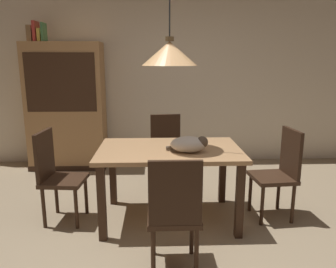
{
  "coord_description": "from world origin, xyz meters",
  "views": [
    {
      "loc": [
        -0.12,
        -2.55,
        1.6
      ],
      "look_at": [
        0.0,
        0.78,
        0.85
      ],
      "focal_mm": 35.13,
      "sensor_mm": 36.0,
      "label": 1
    }
  ],
  "objects_px": {
    "book_yellow_short": "(41,35)",
    "book_green_slim": "(44,32)",
    "dining_table": "(169,158)",
    "chair_left_side": "(56,172)",
    "book_red_tall": "(36,32)",
    "book_brown_thick": "(31,34)",
    "pendant_lamp": "(170,53)",
    "chair_far_back": "(166,148)",
    "hutch_bookcase": "(67,109)",
    "cat_sleeping": "(190,144)",
    "chair_right_side": "(280,170)",
    "chair_near_front": "(174,210)"
  },
  "relations": [
    {
      "from": "book_red_tall",
      "to": "book_yellow_short",
      "type": "distance_m",
      "value": 0.08
    },
    {
      "from": "chair_right_side",
      "to": "cat_sleeping",
      "type": "relative_size",
      "value": 2.38
    },
    {
      "from": "dining_table",
      "to": "book_brown_thick",
      "type": "distance_m",
      "value": 2.87
    },
    {
      "from": "dining_table",
      "to": "book_yellow_short",
      "type": "bearing_deg",
      "value": 135.02
    },
    {
      "from": "cat_sleeping",
      "to": "chair_right_side",
      "type": "bearing_deg",
      "value": 8.77
    },
    {
      "from": "hutch_bookcase",
      "to": "book_brown_thick",
      "type": "bearing_deg",
      "value": 179.79
    },
    {
      "from": "pendant_lamp",
      "to": "book_yellow_short",
      "type": "height_order",
      "value": "pendant_lamp"
    },
    {
      "from": "book_yellow_short",
      "to": "book_brown_thick",
      "type": "bearing_deg",
      "value": 180.0
    },
    {
      "from": "dining_table",
      "to": "pendant_lamp",
      "type": "bearing_deg",
      "value": 83.32
    },
    {
      "from": "chair_right_side",
      "to": "book_red_tall",
      "type": "distance_m",
      "value": 3.71
    },
    {
      "from": "chair_far_back",
      "to": "chair_left_side",
      "type": "bearing_deg",
      "value": -142.14
    },
    {
      "from": "dining_table",
      "to": "cat_sleeping",
      "type": "height_order",
      "value": "cat_sleeping"
    },
    {
      "from": "dining_table",
      "to": "chair_left_side",
      "type": "bearing_deg",
      "value": 179.65
    },
    {
      "from": "chair_left_side",
      "to": "book_yellow_short",
      "type": "bearing_deg",
      "value": 109.55
    },
    {
      "from": "dining_table",
      "to": "book_yellow_short",
      "type": "relative_size",
      "value": 7.0
    },
    {
      "from": "cat_sleeping",
      "to": "hutch_bookcase",
      "type": "distance_m",
      "value": 2.49
    },
    {
      "from": "chair_left_side",
      "to": "book_yellow_short",
      "type": "height_order",
      "value": "book_yellow_short"
    },
    {
      "from": "chair_right_side",
      "to": "cat_sleeping",
      "type": "distance_m",
      "value": 1.01
    },
    {
      "from": "chair_far_back",
      "to": "cat_sleeping",
      "type": "height_order",
      "value": "chair_far_back"
    },
    {
      "from": "chair_near_front",
      "to": "book_yellow_short",
      "type": "bearing_deg",
      "value": 123.64
    },
    {
      "from": "chair_far_back",
      "to": "chair_right_side",
      "type": "bearing_deg",
      "value": -37.5
    },
    {
      "from": "book_yellow_short",
      "to": "pendant_lamp",
      "type": "bearing_deg",
      "value": -44.98
    },
    {
      "from": "hutch_bookcase",
      "to": "book_red_tall",
      "type": "xyz_separation_m",
      "value": [
        -0.35,
        0.0,
        1.1
      ]
    },
    {
      "from": "chair_right_side",
      "to": "book_yellow_short",
      "type": "relative_size",
      "value": 4.65
    },
    {
      "from": "book_brown_thick",
      "to": "book_yellow_short",
      "type": "relative_size",
      "value": 1.2
    },
    {
      "from": "book_yellow_short",
      "to": "book_green_slim",
      "type": "bearing_deg",
      "value": 0.0
    },
    {
      "from": "dining_table",
      "to": "book_brown_thick",
      "type": "relative_size",
      "value": 5.83
    },
    {
      "from": "chair_left_side",
      "to": "book_green_slim",
      "type": "distance_m",
      "value": 2.34
    },
    {
      "from": "pendant_lamp",
      "to": "hutch_bookcase",
      "type": "height_order",
      "value": "pendant_lamp"
    },
    {
      "from": "dining_table",
      "to": "book_brown_thick",
      "type": "height_order",
      "value": "book_brown_thick"
    },
    {
      "from": "chair_left_side",
      "to": "pendant_lamp",
      "type": "distance_m",
      "value": 1.61
    },
    {
      "from": "chair_near_front",
      "to": "book_brown_thick",
      "type": "relative_size",
      "value": 3.88
    },
    {
      "from": "book_red_tall",
      "to": "book_green_slim",
      "type": "distance_m",
      "value": 0.11
    },
    {
      "from": "chair_left_side",
      "to": "book_yellow_short",
      "type": "distance_m",
      "value": 2.33
    },
    {
      "from": "cat_sleeping",
      "to": "book_brown_thick",
      "type": "bearing_deg",
      "value": 137.48
    },
    {
      "from": "dining_table",
      "to": "chair_far_back",
      "type": "height_order",
      "value": "chair_far_back"
    },
    {
      "from": "dining_table",
      "to": "pendant_lamp",
      "type": "relative_size",
      "value": 1.08
    },
    {
      "from": "hutch_bookcase",
      "to": "pendant_lamp",
      "type": "bearing_deg",
      "value": -50.22
    },
    {
      "from": "cat_sleeping",
      "to": "book_red_tall",
      "type": "bearing_deg",
      "value": 136.53
    },
    {
      "from": "chair_right_side",
      "to": "book_red_tall",
      "type": "bearing_deg",
      "value": 149.34
    },
    {
      "from": "pendant_lamp",
      "to": "book_red_tall",
      "type": "height_order",
      "value": "pendant_lamp"
    },
    {
      "from": "book_brown_thick",
      "to": "book_green_slim",
      "type": "xyz_separation_m",
      "value": [
        0.17,
        0.0,
        0.02
      ]
    },
    {
      "from": "hutch_bookcase",
      "to": "book_brown_thick",
      "type": "distance_m",
      "value": 1.15
    },
    {
      "from": "cat_sleeping",
      "to": "book_brown_thick",
      "type": "distance_m",
      "value": 3.01
    },
    {
      "from": "dining_table",
      "to": "hutch_bookcase",
      "type": "relative_size",
      "value": 0.76
    },
    {
      "from": "book_brown_thick",
      "to": "chair_near_front",
      "type": "bearing_deg",
      "value": -54.52
    },
    {
      "from": "book_yellow_short",
      "to": "book_red_tall",
      "type": "bearing_deg",
      "value": 180.0
    },
    {
      "from": "book_yellow_short",
      "to": "book_green_slim",
      "type": "distance_m",
      "value": 0.06
    },
    {
      "from": "chair_right_side",
      "to": "hutch_bookcase",
      "type": "distance_m",
      "value": 3.13
    },
    {
      "from": "book_brown_thick",
      "to": "pendant_lamp",
      "type": "bearing_deg",
      "value": -43.02
    }
  ]
}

